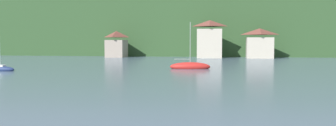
{
  "coord_description": "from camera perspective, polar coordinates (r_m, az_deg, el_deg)",
  "views": [
    {
      "loc": [
        2.96,
        30.85,
        4.16
      ],
      "look_at": [
        0.0,
        50.05,
        2.95
      ],
      "focal_mm": 37.06,
      "sensor_mm": 36.0,
      "label": 1
    }
  ],
  "objects": [
    {
      "name": "shore_building_central",
      "position": [
        89.05,
        14.84,
        3.08
      ],
      "size": [
        6.7,
        4.74,
        7.42
      ],
      "color": "#BCB29E",
      "rests_on": "ground_plane"
    },
    {
      "name": "shore_building_west",
      "position": [
        93.29,
        -8.46,
        3.04
      ],
      "size": [
        4.99,
        5.89,
        6.93
      ],
      "color": "gray",
      "rests_on": "ground_plane"
    },
    {
      "name": "sailboat_far_5",
      "position": [
        54.38,
        -25.84,
        -0.92
      ],
      "size": [
        4.32,
        1.37,
        5.59
      ],
      "rotation": [
        0.0,
        0.0,
        6.24
      ],
      "color": "navy",
      "rests_on": "ground_plane"
    },
    {
      "name": "sailboat_far_8",
      "position": [
        53.05,
        3.66,
        -0.6
      ],
      "size": [
        6.36,
        2.71,
        7.49
      ],
      "rotation": [
        0.0,
        0.0,
        0.13
      ],
      "color": "red",
      "rests_on": "ground_plane"
    },
    {
      "name": "shore_building_westcentral",
      "position": [
        88.6,
        6.88,
        3.84
      ],
      "size": [
        6.5,
        4.71,
        9.55
      ],
      "color": "#BCB29E",
      "rests_on": "ground_plane"
    },
    {
      "name": "wooded_hillside",
      "position": [
        125.39,
        -2.45,
        4.82
      ],
      "size": [
        352.0,
        50.44,
        33.2
      ],
      "color": "#2D4C28",
      "rests_on": "ground_plane"
    }
  ]
}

